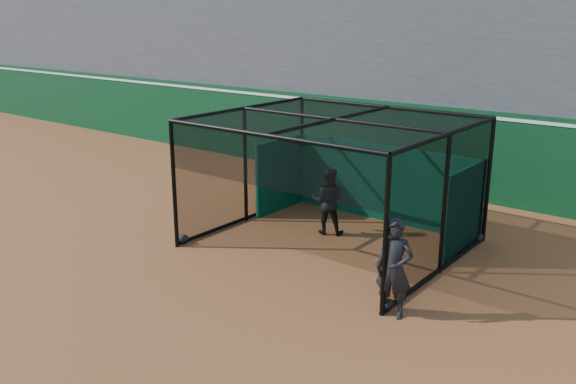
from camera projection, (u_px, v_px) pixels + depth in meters
The scene contains 6 objects.
ground at pixel (203, 278), 11.91m from camera, with size 120.00×120.00×0.00m, color brown.
outfield_wall at pixel (410, 144), 17.96m from camera, with size 50.00×0.50×2.50m.
grandstand at pixel (469, 30), 19.92m from camera, with size 50.00×7.85×8.95m.
batting_cage at pixel (334, 183), 13.35m from camera, with size 5.29×4.68×2.82m.
batter at pixel (328, 201), 14.18m from camera, with size 0.77×0.60×1.58m, color black.
on_deck_player at pixel (394, 268), 10.21m from camera, with size 0.70×0.54×1.73m.
Camera 1 is at (8.09, -7.58, 4.94)m, focal length 38.00 mm.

